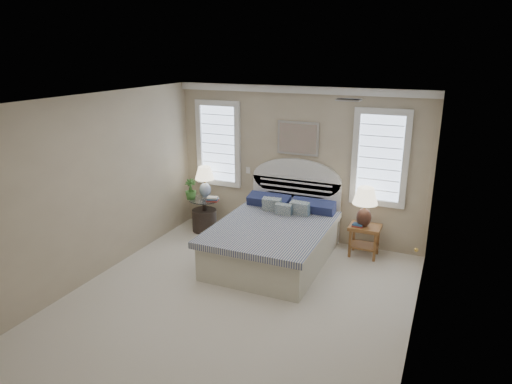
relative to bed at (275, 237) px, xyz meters
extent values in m
cube|color=beige|center=(0.00, -1.46, -0.39)|extent=(4.50, 5.00, 0.01)
cube|color=white|center=(0.00, -1.46, 2.31)|extent=(4.50, 5.00, 0.01)
cube|color=tan|center=(0.00, 1.04, 0.96)|extent=(4.50, 0.02, 2.70)
cube|color=tan|center=(-2.25, -1.46, 0.96)|extent=(0.02, 5.00, 2.70)
cube|color=tan|center=(2.25, -1.46, 0.96)|extent=(0.02, 5.00, 2.70)
cube|color=white|center=(0.00, 1.00, 2.25)|extent=(4.50, 0.08, 0.12)
cube|color=#B2B2B2|center=(1.20, -0.66, 2.29)|extent=(0.30, 0.20, 0.02)
cube|color=white|center=(-0.95, 1.03, 0.76)|extent=(0.08, 0.01, 0.12)
cube|color=#AABCD7|center=(-1.55, 1.02, 1.21)|extent=(0.90, 0.06, 1.60)
cube|color=#AABCD7|center=(1.40, 1.02, 1.21)|extent=(0.90, 0.06, 1.60)
cube|color=silver|center=(0.00, 1.00, 1.43)|extent=(0.74, 0.04, 0.58)
cube|color=silver|center=(2.23, -0.26, 0.81)|extent=(0.02, 1.80, 2.40)
cube|color=beige|center=(0.00, -0.13, -0.11)|extent=(1.60, 2.10, 0.55)
cube|color=navy|center=(0.00, -0.18, 0.20)|extent=(1.72, 2.15, 0.10)
cube|color=beige|center=(0.00, 0.98, 0.16)|extent=(1.62, 0.08, 1.10)
cube|color=navy|center=(-0.40, 0.70, 0.34)|extent=(0.75, 0.31, 0.23)
cube|color=navy|center=(0.40, 0.70, 0.34)|extent=(0.75, 0.31, 0.23)
cube|color=navy|center=(-0.25, 0.47, 0.32)|extent=(0.33, 0.20, 0.34)
cube|color=navy|center=(0.25, 0.47, 0.32)|extent=(0.33, 0.20, 0.34)
cube|color=navy|center=(0.00, 0.37, 0.30)|extent=(0.28, 0.14, 0.29)
cylinder|color=black|center=(-1.65, 0.59, -0.37)|extent=(0.32, 0.32, 0.03)
cylinder|color=black|center=(-1.65, 0.59, -0.09)|extent=(0.08, 0.08, 0.60)
cylinder|color=silver|center=(-1.65, 0.59, 0.23)|extent=(0.56, 0.56, 0.02)
cube|color=brown|center=(1.30, 0.69, 0.11)|extent=(0.50, 0.40, 0.06)
cube|color=brown|center=(1.30, 0.69, -0.21)|extent=(0.44, 0.34, 0.03)
cube|color=brown|center=(1.10, 0.54, -0.15)|extent=(0.04, 0.04, 0.47)
cube|color=brown|center=(1.10, 0.84, -0.15)|extent=(0.04, 0.04, 0.47)
cube|color=brown|center=(1.50, 0.54, -0.15)|extent=(0.04, 0.04, 0.47)
cube|color=brown|center=(1.50, 0.84, -0.15)|extent=(0.04, 0.04, 0.47)
cylinder|color=black|center=(-1.67, 0.60, -0.18)|extent=(0.51, 0.51, 0.41)
cylinder|color=silver|center=(-1.71, 0.73, 0.26)|extent=(0.16, 0.16, 0.03)
ellipsoid|color=silver|center=(-1.71, 0.73, 0.37)|extent=(0.29, 0.29, 0.27)
cylinder|color=gold|center=(-1.71, 0.73, 0.54)|extent=(0.04, 0.04, 0.10)
cylinder|color=black|center=(1.27, 0.68, 0.16)|extent=(0.18, 0.18, 0.03)
ellipsoid|color=black|center=(1.27, 0.68, 0.29)|extent=(0.33, 0.33, 0.31)
cylinder|color=gold|center=(1.27, 0.68, 0.48)|extent=(0.04, 0.04, 0.11)
imported|color=#2B6C2C|center=(-1.87, 0.49, 0.43)|extent=(0.28, 0.28, 0.38)
cube|color=maroon|center=(-1.45, 0.54, 0.26)|extent=(0.24, 0.19, 0.03)
cube|color=navy|center=(-1.45, 0.54, 0.29)|extent=(0.22, 0.18, 0.03)
cube|color=beige|center=(-1.45, 0.54, 0.32)|extent=(0.21, 0.17, 0.03)
cube|color=maroon|center=(1.19, 0.61, 0.16)|extent=(0.19, 0.15, 0.02)
cube|color=navy|center=(1.19, 0.61, 0.18)|extent=(0.18, 0.14, 0.02)
camera|label=1|loc=(2.44, -6.37, 2.89)|focal=32.00mm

